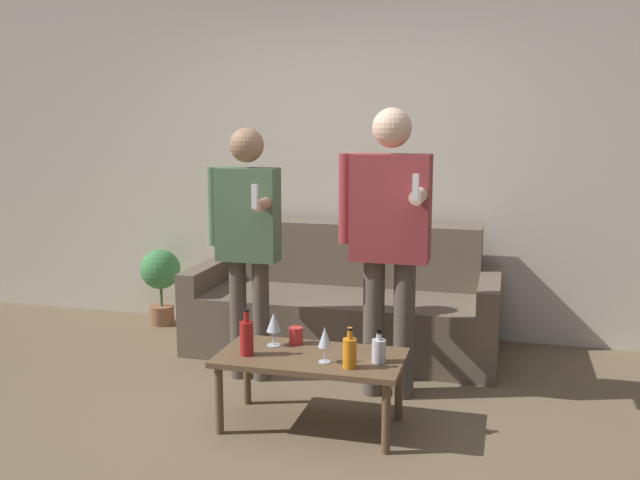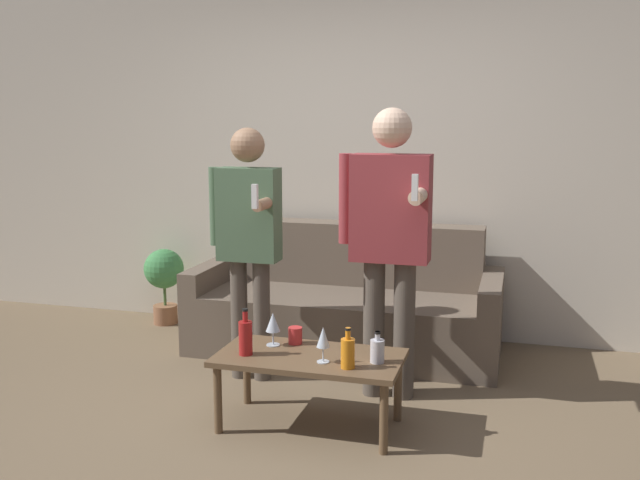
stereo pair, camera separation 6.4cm
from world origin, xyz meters
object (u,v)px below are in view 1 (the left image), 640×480
at_px(couch, 345,306).
at_px(person_standing_right, 389,231).
at_px(bottle_orange, 350,352).
at_px(coffee_table, 311,364).
at_px(person_standing_left, 247,233).

bearing_deg(couch, person_standing_right, -60.92).
height_order(couch, bottle_orange, couch).
relative_size(coffee_table, person_standing_left, 0.62).
xyz_separation_m(coffee_table, bottle_orange, (0.24, -0.14, 0.13)).
relative_size(couch, person_standing_right, 1.27).
bearing_deg(person_standing_left, bottle_orange, -41.96).
height_order(person_standing_left, person_standing_right, person_standing_right).
distance_m(person_standing_left, person_standing_right, 0.90).
height_order(couch, person_standing_right, person_standing_right).
bearing_deg(person_standing_left, coffee_table, -46.13).
relative_size(person_standing_left, person_standing_right, 0.93).
xyz_separation_m(coffee_table, person_standing_right, (0.32, 0.54, 0.64)).
bearing_deg(coffee_table, person_standing_right, 59.55).
relative_size(bottle_orange, person_standing_right, 0.12).
relative_size(coffee_table, bottle_orange, 4.70).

